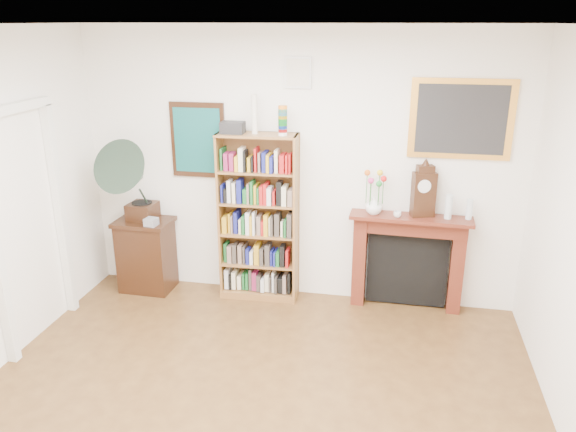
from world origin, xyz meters
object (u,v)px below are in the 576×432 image
(side_cabinet, at_px, (147,255))
(cd_stack, at_px, (151,222))
(flower_vase, at_px, (374,206))
(fireplace, at_px, (408,254))
(bottle_right, at_px, (469,209))
(bottle_left, at_px, (449,207))
(teacup, at_px, (397,214))
(bookshelf, at_px, (258,209))
(mantel_clock, at_px, (424,192))
(gramophone, at_px, (132,176))

(side_cabinet, relative_size, cd_stack, 6.70)
(cd_stack, bearing_deg, flower_vase, 5.77)
(fireplace, bearing_deg, bottle_right, -1.20)
(cd_stack, height_order, bottle_left, bottle_left)
(cd_stack, distance_m, teacup, 2.52)
(bookshelf, bearing_deg, bottle_right, -1.08)
(fireplace, relative_size, flower_vase, 6.94)
(mantel_clock, bearing_deg, side_cabinet, 164.77)
(bottle_right, bearing_deg, mantel_clock, 178.58)
(mantel_clock, distance_m, bottle_right, 0.46)
(side_cabinet, height_order, flower_vase, flower_vase)
(cd_stack, bearing_deg, side_cabinet, 138.41)
(bottle_left, bearing_deg, bookshelf, -179.19)
(mantel_clock, bearing_deg, bottle_right, -19.11)
(flower_vase, distance_m, bottle_right, 0.91)
(teacup, height_order, bottle_right, bottle_right)
(bottle_right, bearing_deg, teacup, -173.44)
(bottle_right, bearing_deg, side_cabinet, -178.06)
(side_cabinet, height_order, gramophone, gramophone)
(bookshelf, xyz_separation_m, mantel_clock, (1.64, 0.06, 0.26))
(side_cabinet, bearing_deg, bottle_right, 3.23)
(fireplace, distance_m, bottle_right, 0.75)
(gramophone, relative_size, bottle_right, 4.59)
(bookshelf, height_order, flower_vase, bookshelf)
(bookshelf, relative_size, teacup, 26.47)
(mantel_clock, height_order, teacup, mantel_clock)
(bookshelf, distance_m, gramophone, 1.33)
(bookshelf, distance_m, fireplace, 1.60)
(bookshelf, distance_m, bottle_right, 2.09)
(cd_stack, relative_size, mantel_clock, 0.24)
(teacup, bearing_deg, gramophone, -177.13)
(bottle_left, bearing_deg, fireplace, 171.93)
(mantel_clock, distance_m, bottle_left, 0.28)
(gramophone, xyz_separation_m, flower_vase, (2.45, 0.19, -0.23))
(flower_vase, xyz_separation_m, teacup, (0.23, -0.06, -0.06))
(teacup, relative_size, bottle_right, 0.38)
(cd_stack, bearing_deg, mantel_clock, 5.43)
(gramophone, distance_m, mantel_clock, 2.93)
(teacup, bearing_deg, side_cabinet, -179.24)
(side_cabinet, distance_m, gramophone, 0.93)
(side_cabinet, relative_size, gramophone, 0.88)
(side_cabinet, relative_size, bottle_left, 3.35)
(gramophone, height_order, teacup, gramophone)
(bookshelf, bearing_deg, fireplace, 0.49)
(fireplace, relative_size, bottle_left, 5.00)
(side_cabinet, xyz_separation_m, bottle_right, (3.33, 0.11, 0.70))
(cd_stack, xyz_separation_m, flower_vase, (2.27, 0.23, 0.25))
(gramophone, bearing_deg, bottle_right, 7.96)
(bookshelf, bearing_deg, side_cabinet, -179.19)
(bookshelf, relative_size, flower_vase, 11.77)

